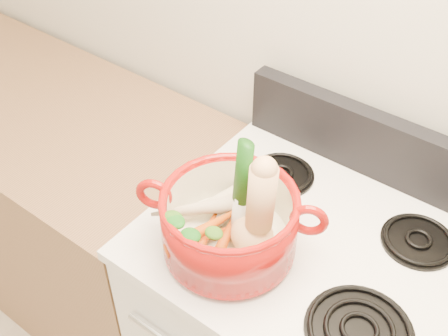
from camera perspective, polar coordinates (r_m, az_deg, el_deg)
The scene contains 23 objects.
wall_back at distance 1.39m, azimuth 18.41°, elevation 11.39°, with size 3.50×0.02×2.60m, color beige.
cooktop at distance 1.36m, azimuth 9.35°, elevation -7.76°, with size 0.78×0.67×0.03m, color white.
control_backsplash at distance 1.49m, azimuth 15.57°, elevation 2.07°, with size 0.76×0.05×0.18m, color black.
counter_left at distance 2.23m, azimuth -16.53°, elevation -2.95°, with size 1.36×0.65×0.90m, color #865F3F.
burner_front_left at distance 1.31m, azimuth -1.30°, elevation -7.60°, with size 0.22×0.22×0.02m, color black.
burner_front_right at distance 1.21m, azimuth 13.58°, elevation -15.69°, with size 0.22×0.22×0.02m, color black.
burner_back_left at distance 1.49m, azimuth 5.86°, elevation -0.57°, with size 0.17×0.17×0.02m, color black.
burner_back_right at distance 1.40m, azimuth 19.15°, elevation -6.90°, with size 0.17×0.17×0.02m, color black.
dutch_oven at distance 1.24m, azimuth 0.56°, elevation -5.61°, with size 0.30×0.30×0.15m, color #970E0A.
pot_handle_left at distance 1.24m, azimuth -7.12°, elevation -2.66°, with size 0.08×0.08×0.02m, color #970E0A.
pot_handle_right at distance 1.19m, azimuth 8.63°, elevation -5.27°, with size 0.08×0.08×0.02m, color #970E0A.
squash at distance 1.16m, azimuth 3.00°, elevation -4.15°, with size 0.10×0.10×0.25m, color #E4B074, non-canonical shape.
leek at distance 1.18m, azimuth 1.73°, elevation -2.51°, with size 0.04×0.04×0.27m, color beige.
ginger at distance 1.30m, azimuth 2.98°, elevation -4.42°, with size 0.07×0.05×0.04m, color #CCB77D.
parsnip_0 at distance 1.30m, azimuth 0.04°, elevation -4.35°, with size 0.04×0.04×0.21m, color beige.
parsnip_1 at distance 1.30m, azimuth -1.85°, elevation -3.83°, with size 0.05×0.05×0.22m, color beige.
parsnip_2 at distance 1.28m, azimuth 0.85°, elevation -4.37°, with size 0.04×0.04×0.20m, color beige.
parsnip_3 at distance 1.28m, azimuth -3.23°, elevation -4.04°, with size 0.04×0.04×0.19m, color beige.
carrot_0 at distance 1.24m, azimuth -2.22°, elevation -7.58°, with size 0.03×0.03×0.17m, color #B84309.
carrot_1 at distance 1.24m, azimuth -2.49°, elevation -7.33°, with size 0.03×0.03×0.16m, color #BE4C09.
carrot_2 at distance 1.24m, azimuth 0.35°, elevation -6.75°, with size 0.03×0.03×0.16m, color #B95509.
carrot_3 at distance 1.23m, azimuth -2.31°, elevation -6.74°, with size 0.03×0.03×0.13m, color red.
carrot_4 at distance 1.23m, azimuth -1.83°, elevation -6.22°, with size 0.03×0.03×0.17m, color #BF4009.
Camera 1 is at (0.35, 0.58, 1.96)m, focal length 45.00 mm.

